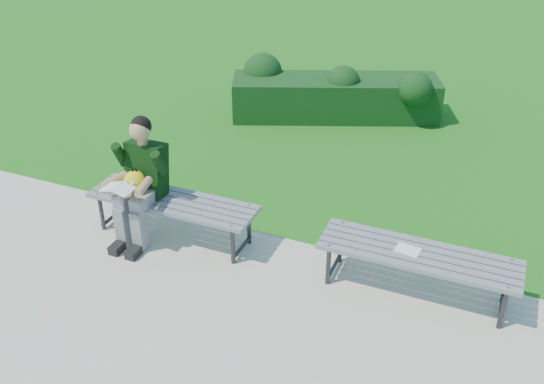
{
  "coord_description": "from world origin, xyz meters",
  "views": [
    {
      "loc": [
        2.07,
        -4.94,
        3.69
      ],
      "look_at": [
        0.1,
        -0.23,
        0.7
      ],
      "focal_mm": 40.0,
      "sensor_mm": 36.0,
      "label": 1
    }
  ],
  "objects_px": {
    "hedge": "(332,93)",
    "paper_sheet": "(408,250)",
    "bench_left": "(173,204)",
    "bench_right": "(418,258)",
    "seated_boy": "(140,177)"
  },
  "relations": [
    {
      "from": "seated_boy",
      "to": "paper_sheet",
      "type": "bearing_deg",
      "value": 3.1
    },
    {
      "from": "hedge",
      "to": "paper_sheet",
      "type": "xyz_separation_m",
      "value": [
        1.91,
        -3.73,
        0.11
      ]
    },
    {
      "from": "hedge",
      "to": "seated_boy",
      "type": "height_order",
      "value": "seated_boy"
    },
    {
      "from": "bench_right",
      "to": "bench_left",
      "type": "bearing_deg",
      "value": -178.74
    },
    {
      "from": "bench_left",
      "to": "paper_sheet",
      "type": "distance_m",
      "value": 2.43
    },
    {
      "from": "bench_right",
      "to": "paper_sheet",
      "type": "distance_m",
      "value": 0.12
    },
    {
      "from": "bench_left",
      "to": "bench_right",
      "type": "height_order",
      "value": "same"
    },
    {
      "from": "hedge",
      "to": "bench_right",
      "type": "distance_m",
      "value": 4.24
    },
    {
      "from": "bench_left",
      "to": "seated_boy",
      "type": "bearing_deg",
      "value": -162.99
    },
    {
      "from": "seated_boy",
      "to": "paper_sheet",
      "type": "relative_size",
      "value": 5.53
    },
    {
      "from": "bench_right",
      "to": "seated_boy",
      "type": "xyz_separation_m",
      "value": [
        -2.83,
        -0.15,
        0.3
      ]
    },
    {
      "from": "bench_left",
      "to": "bench_right",
      "type": "xyz_separation_m",
      "value": [
        2.53,
        0.06,
        0.0
      ]
    },
    {
      "from": "bench_left",
      "to": "bench_right",
      "type": "bearing_deg",
      "value": 1.26
    },
    {
      "from": "hedge",
      "to": "paper_sheet",
      "type": "relative_size",
      "value": 13.17
    },
    {
      "from": "hedge",
      "to": "paper_sheet",
      "type": "distance_m",
      "value": 4.19
    }
  ]
}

